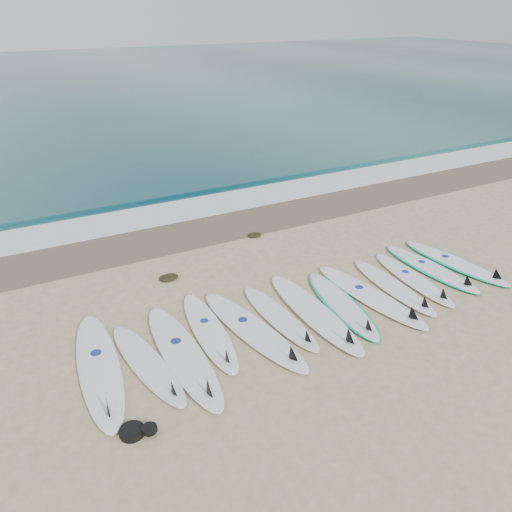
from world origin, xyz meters
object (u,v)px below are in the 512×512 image
surfboard_6 (316,313)px  leash_coil (136,431)px  surfboard_0 (99,369)px  surfboard_12 (456,263)px

surfboard_6 → leash_coil: surfboard_6 is taller
surfboard_0 → surfboard_12: bearing=4.9°
leash_coil → surfboard_12: bearing=10.6°
surfboard_6 → surfboard_12: size_ratio=1.12×
surfboard_6 → surfboard_12: 3.67m
surfboard_0 → surfboard_6: size_ratio=1.03×
surfboard_0 → surfboard_12: size_ratio=1.15×
surfboard_12 → leash_coil: bearing=-176.0°
surfboard_12 → surfboard_6: bearing=176.5°
surfboard_6 → leash_coil: size_ratio=6.21×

